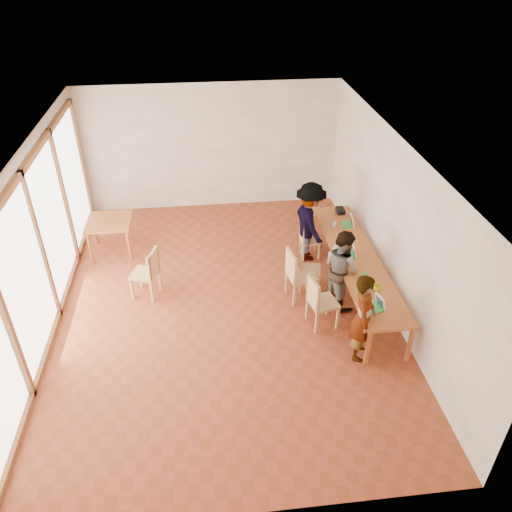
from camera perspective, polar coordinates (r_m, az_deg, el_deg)
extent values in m
plane|color=#963C24|center=(9.30, -3.75, -5.46)|extent=(8.00, 8.00, 0.00)
cube|color=white|center=(12.05, -5.18, 12.25)|extent=(6.00, 0.10, 3.00)
cube|color=white|center=(5.41, -1.67, -19.66)|extent=(6.00, 0.10, 3.00)
cube|color=white|center=(9.03, 15.27, 3.53)|extent=(0.10, 8.00, 3.00)
cube|color=white|center=(8.87, -23.57, 1.17)|extent=(0.10, 8.00, 3.00)
cube|color=white|center=(7.77, -4.57, 12.16)|extent=(6.00, 8.00, 0.04)
cube|color=#B75E28|center=(9.39, 11.43, -0.24)|extent=(0.80, 4.00, 0.05)
cube|color=#B75E28|center=(8.09, 12.66, -10.22)|extent=(0.06, 0.06, 0.70)
cube|color=#B75E28|center=(11.08, 6.75, 3.56)|extent=(0.06, 0.06, 0.70)
cube|color=#B75E28|center=(8.31, 17.17, -9.64)|extent=(0.06, 0.06, 0.70)
cube|color=#B75E28|center=(11.25, 10.14, 3.72)|extent=(0.06, 0.06, 0.70)
cube|color=#B75E28|center=(10.81, -16.48, 3.79)|extent=(0.90, 0.90, 0.05)
cube|color=#B75E28|center=(10.74, -18.47, 0.87)|extent=(0.05, 0.05, 0.70)
cube|color=#B75E28|center=(11.40, -17.86, 2.96)|extent=(0.05, 0.05, 0.70)
cube|color=#B75E28|center=(10.60, -14.36, 1.15)|extent=(0.05, 0.05, 0.70)
cube|color=#B75E28|center=(11.26, -13.98, 3.25)|extent=(0.05, 0.05, 0.70)
cube|color=#E4A872|center=(8.63, 7.70, -5.29)|extent=(0.54, 0.54, 0.04)
cube|color=#E4A872|center=(8.39, 6.54, -4.19)|extent=(0.14, 0.46, 0.48)
cube|color=#E4A872|center=(9.18, 5.25, -2.27)|extent=(0.56, 0.56, 0.05)
cube|color=#E4A872|center=(8.95, 4.04, -1.08)|extent=(0.13, 0.48, 0.50)
cube|color=#E4A872|center=(9.49, 6.17, -1.56)|extent=(0.49, 0.49, 0.04)
cube|color=#E4A872|center=(9.36, 5.14, -0.33)|extent=(0.13, 0.40, 0.42)
cube|color=#E4A872|center=(10.43, 6.17, 1.79)|extent=(0.39, 0.39, 0.04)
cube|color=#E4A872|center=(10.28, 5.31, 2.76)|extent=(0.04, 0.38, 0.40)
cube|color=#E4A872|center=(9.46, -12.64, -1.99)|extent=(0.58, 0.58, 0.04)
cube|color=#E4A872|center=(9.24, -11.66, -0.84)|extent=(0.19, 0.45, 0.48)
imported|color=gray|center=(7.96, 12.14, -6.87)|extent=(0.54, 0.66, 1.55)
imported|color=gray|center=(8.99, 9.77, -1.42)|extent=(0.80, 0.90, 1.52)
imported|color=gray|center=(10.16, 6.15, 3.86)|extent=(0.81, 1.19, 1.70)
cube|color=green|center=(8.21, 13.39, -5.75)|extent=(0.25, 0.31, 0.03)
cube|color=white|center=(8.19, 14.04, -5.05)|extent=(0.14, 0.26, 0.22)
cube|color=green|center=(9.39, 10.52, 0.18)|extent=(0.22, 0.29, 0.03)
cube|color=white|center=(9.36, 11.15, 0.69)|extent=(0.10, 0.25, 0.22)
cube|color=green|center=(10.35, 10.35, 3.56)|extent=(0.22, 0.29, 0.03)
cube|color=white|center=(10.32, 10.94, 4.03)|extent=(0.11, 0.26, 0.23)
imported|color=gold|center=(8.58, 13.68, -3.57)|extent=(0.13, 0.13, 0.10)
cylinder|color=#1D7621|center=(8.57, 12.29, -2.61)|extent=(0.07, 0.07, 0.28)
cylinder|color=silver|center=(10.25, 8.96, 3.58)|extent=(0.07, 0.07, 0.09)
cylinder|color=white|center=(9.52, 9.03, 0.95)|extent=(0.08, 0.08, 0.06)
cube|color=#D73C8B|center=(10.74, 10.56, 4.67)|extent=(0.05, 0.10, 0.01)
cube|color=black|center=(10.80, 9.61, 5.15)|extent=(0.16, 0.26, 0.09)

